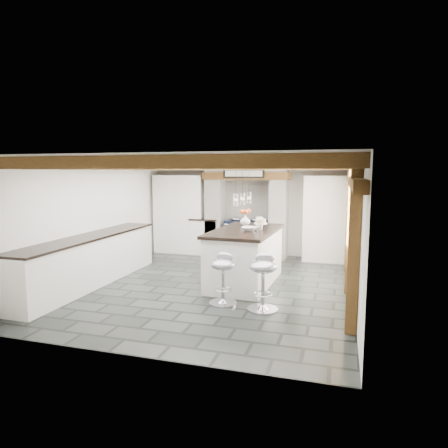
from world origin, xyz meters
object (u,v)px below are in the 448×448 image
(kitchen_island, at_px, (245,256))
(bar_stool_near, at_px, (263,276))
(range_cooker, at_px, (246,238))
(bar_stool_far, at_px, (223,273))

(kitchen_island, relative_size, bar_stool_near, 2.44)
(range_cooker, distance_m, bar_stool_far, 3.68)
(bar_stool_far, bearing_deg, bar_stool_near, -2.79)
(bar_stool_near, bearing_deg, kitchen_island, 105.19)
(kitchen_island, bearing_deg, range_cooker, 105.60)
(range_cooker, relative_size, kitchen_island, 0.47)
(range_cooker, distance_m, kitchen_island, 2.43)
(kitchen_island, distance_m, bar_stool_far, 1.28)
(range_cooker, bearing_deg, bar_stool_near, -72.95)
(kitchen_island, height_order, bar_stool_near, kitchen_island)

